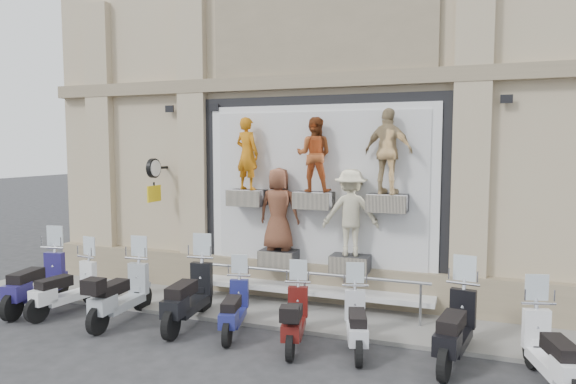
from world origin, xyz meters
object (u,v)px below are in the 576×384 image
object	(u,v)px
scooter_f	(295,307)
scooter_h	(456,313)
scooter_a	(36,270)
scooter_d	(188,283)
scooter_g	(357,311)
clock_sign_bracket	(154,174)
scooter_c	(121,282)
scooter_e	(234,298)
guard_rail	(305,294)
scooter_b	(66,277)
scooter_i	(552,337)

from	to	relation	value
scooter_f	scooter_h	xyz separation A→B (m)	(2.64, 0.23, 0.12)
scooter_a	scooter_h	bearing A→B (deg)	-8.31
scooter_d	scooter_g	bearing A→B (deg)	-8.16
scooter_d	scooter_f	size ratio (longest dim) A/B	1.21
scooter_f	scooter_g	distance (m)	1.06
clock_sign_bracket	scooter_c	size ratio (longest dim) A/B	0.51
scooter_e	guard_rail	bearing A→B (deg)	42.69
guard_rail	scooter_f	world-z (taller)	scooter_f
scooter_c	scooter_g	size ratio (longest dim) A/B	1.15
scooter_a	scooter_c	world-z (taller)	scooter_a
guard_rail	scooter_d	world-z (taller)	scooter_d
scooter_e	scooter_f	size ratio (longest dim) A/B	0.98
guard_rail	scooter_f	size ratio (longest dim) A/B	2.93
scooter_g	scooter_b	bearing A→B (deg)	165.28
guard_rail	scooter_h	bearing A→B (deg)	-24.28
guard_rail	scooter_a	world-z (taller)	scooter_a
scooter_a	scooter_d	size ratio (longest dim) A/B	1.00
scooter_c	scooter_d	bearing A→B (deg)	8.53
scooter_d	scooter_h	bearing A→B (deg)	-7.00
scooter_a	scooter_h	world-z (taller)	scooter_a
guard_rail	scooter_c	distance (m)	3.67
scooter_e	scooter_i	size ratio (longest dim) A/B	0.91
scooter_b	scooter_h	size ratio (longest dim) A/B	0.93
scooter_b	scooter_i	bearing A→B (deg)	7.35
scooter_c	scooter_h	size ratio (longest dim) A/B	0.99
clock_sign_bracket	scooter_e	world-z (taller)	clock_sign_bracket
guard_rail	scooter_h	distance (m)	3.29
clock_sign_bracket	scooter_b	size ratio (longest dim) A/B	0.55
guard_rail	scooter_g	xyz separation A→B (m)	(1.39, -1.40, 0.23)
scooter_f	clock_sign_bracket	bearing A→B (deg)	141.31
scooter_f	scooter_a	bearing A→B (deg)	167.02
guard_rail	scooter_a	size ratio (longest dim) A/B	2.43
clock_sign_bracket	scooter_i	bearing A→B (deg)	-15.25
clock_sign_bracket	scooter_b	distance (m)	2.99
guard_rail	scooter_e	distance (m)	1.69
guard_rail	scooter_b	distance (m)	4.96
clock_sign_bracket	guard_rail	bearing A→B (deg)	-6.84
scooter_g	guard_rail	bearing A→B (deg)	118.61
scooter_a	scooter_g	size ratio (longest dim) A/B	1.21
scooter_c	scooter_i	size ratio (longest dim) A/B	1.06
scooter_e	scooter_f	bearing A→B (deg)	-21.88
guard_rail	scooter_f	distance (m)	1.62
guard_rail	scooter_f	xyz separation A→B (m)	(0.34, -1.57, 0.24)
guard_rail	scooter_d	distance (m)	2.36
clock_sign_bracket	scooter_b	bearing A→B (deg)	-111.57
scooter_a	scooter_c	xyz separation A→B (m)	(2.20, -0.02, -0.04)
clock_sign_bracket	scooter_d	distance (m)	3.31
guard_rail	scooter_i	size ratio (longest dim) A/B	2.71
scooter_c	scooter_e	distance (m)	2.39
guard_rail	scooter_c	world-z (taller)	scooter_c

